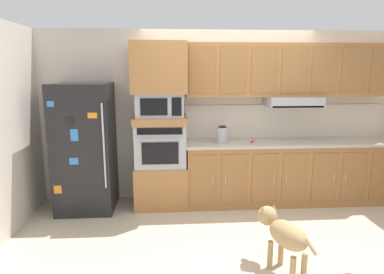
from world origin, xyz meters
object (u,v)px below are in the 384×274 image
object	(u,v)px
refrigerator	(85,148)
screwdriver	(253,142)
dog	(283,233)
microwave	(160,105)
built_in_oven	(161,144)
electric_kettle	(222,135)

from	to	relation	value
refrigerator	screwdriver	xyz separation A→B (m)	(2.34, -0.01, 0.05)
screwdriver	dog	distance (m)	1.76
microwave	screwdriver	distance (m)	1.41
screwdriver	built_in_oven	bearing A→B (deg)	176.55
refrigerator	screwdriver	world-z (taller)	refrigerator
electric_kettle	dog	world-z (taller)	electric_kettle
microwave	dog	bearing A→B (deg)	-55.58
built_in_oven	screwdriver	bearing A→B (deg)	-3.45
screwdriver	electric_kettle	world-z (taller)	electric_kettle
microwave	built_in_oven	bearing A→B (deg)	179.23
refrigerator	dog	size ratio (longest dim) A/B	2.25
refrigerator	electric_kettle	world-z (taller)	refrigerator
built_in_oven	microwave	distance (m)	0.56
dog	electric_kettle	bearing A→B (deg)	-11.32
screwdriver	dog	bearing A→B (deg)	-93.58
microwave	screwdriver	world-z (taller)	microwave
built_in_oven	screwdriver	xyz separation A→B (m)	(1.31, -0.08, 0.03)
built_in_oven	screwdriver	distance (m)	1.31
built_in_oven	microwave	bearing A→B (deg)	-0.77
refrigerator	screwdriver	bearing A→B (deg)	-0.27
screwdriver	microwave	bearing A→B (deg)	176.55
built_in_oven	electric_kettle	world-z (taller)	built_in_oven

